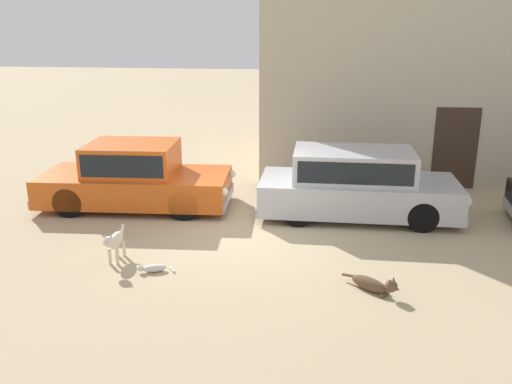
# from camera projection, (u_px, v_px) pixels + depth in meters

# --- Properties ---
(ground_plane) EXTENTS (80.00, 80.00, 0.00)m
(ground_plane) POSITION_uv_depth(u_px,v_px,m) (242.00, 237.00, 11.03)
(ground_plane) COLOR tan
(parked_sedan_nearest) EXTENTS (4.54, 2.06, 1.51)m
(parked_sedan_nearest) POSITION_uv_depth(u_px,v_px,m) (134.00, 176.00, 12.65)
(parked_sedan_nearest) COLOR #D15619
(parked_sedan_nearest) RESTS_ON ground_plane
(parked_sedan_second) EXTENTS (4.44, 1.78, 1.50)m
(parked_sedan_second) POSITION_uv_depth(u_px,v_px,m) (356.00, 182.00, 11.99)
(parked_sedan_second) COLOR #B2B5BA
(parked_sedan_second) RESTS_ON ground_plane
(stray_dog_spotted) EXTENTS (0.21, 0.95, 0.64)m
(stray_dog_spotted) POSITION_uv_depth(u_px,v_px,m) (114.00, 242.00, 9.77)
(stray_dog_spotted) COLOR beige
(stray_dog_spotted) RESTS_ON ground_plane
(stray_dog_tan) EXTENTS (0.90, 0.72, 0.35)m
(stray_dog_tan) POSITION_uv_depth(u_px,v_px,m) (375.00, 284.00, 8.74)
(stray_dog_tan) COLOR brown
(stray_dog_tan) RESTS_ON ground_plane
(stray_cat) EXTENTS (0.65, 0.32, 0.16)m
(stray_cat) POSITION_uv_depth(u_px,v_px,m) (153.00, 268.00, 9.47)
(stray_cat) COLOR beige
(stray_cat) RESTS_ON ground_plane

